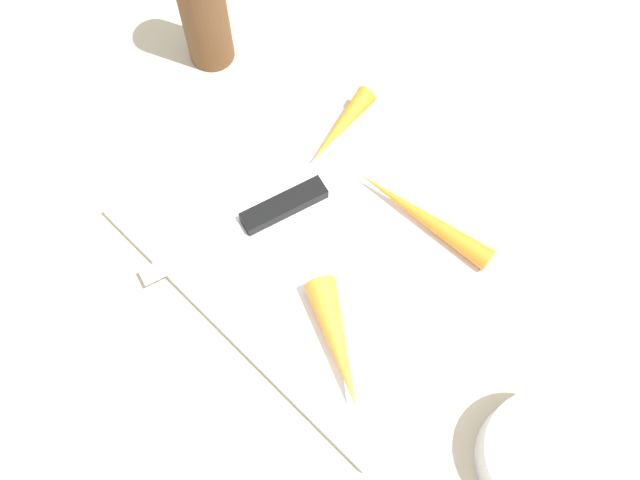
{
  "coord_description": "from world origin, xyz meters",
  "views": [
    {
      "loc": [
        -0.2,
        0.21,
        0.64
      ],
      "look_at": [
        0.0,
        0.0,
        0.01
      ],
      "focal_mm": 39.46,
      "sensor_mm": 36.0,
      "label": 1
    }
  ],
  "objects": [
    {
      "name": "ground_plane",
      "position": [
        0.0,
        0.0,
        0.0
      ],
      "size": [
        1.4,
        1.4,
        0.0
      ],
      "primitive_type": "plane",
      "color": "#C6B793"
    },
    {
      "name": "small_bowl",
      "position": [
        -0.28,
        0.02,
        0.02
      ],
      "size": [
        0.1,
        0.1,
        0.04
      ],
      "primitive_type": "cylinder",
      "color": "silver",
      "rests_on": "ground_plane"
    },
    {
      "name": "pepper_grinder",
      "position": [
        0.26,
        -0.08,
        0.08
      ],
      "size": [
        0.05,
        0.05,
        0.17
      ],
      "primitive_type": "cylinder",
      "color": "brown",
      "rests_on": "ground_plane"
    },
    {
      "name": "carrot_medium",
      "position": [
        -0.09,
        0.07,
        0.03
      ],
      "size": [
        0.12,
        0.09,
        0.03
      ],
      "primitive_type": "cone",
      "rotation": [
        0.0,
        1.57,
        2.61
      ],
      "color": "orange",
      "rests_on": "cutting_board"
    },
    {
      "name": "cutting_board",
      "position": [
        0.0,
        0.0,
        0.01
      ],
      "size": [
        0.36,
        0.26,
        0.01
      ],
      "primitive_type": "cube",
      "color": "white",
      "rests_on": "ground_plane"
    },
    {
      "name": "carrot_longest",
      "position": [
        -0.06,
        -0.09,
        0.02
      ],
      "size": [
        0.16,
        0.04,
        0.02
      ],
      "primitive_type": "cone",
      "rotation": [
        0.0,
        1.57,
        0.11
      ],
      "color": "orange",
      "rests_on": "cutting_board"
    },
    {
      "name": "knife",
      "position": [
        0.05,
        0.01,
        0.02
      ],
      "size": [
        0.08,
        0.2,
        0.01
      ],
      "rotation": [
        0.0,
        0.0,
        1.29
      ],
      "color": "#B7B7BC",
      "rests_on": "cutting_board"
    },
    {
      "name": "carrot_shortest",
      "position": [
        0.07,
        -0.1,
        0.02
      ],
      "size": [
        0.04,
        0.11,
        0.02
      ],
      "primitive_type": "cone",
      "rotation": [
        0.0,
        1.57,
        1.74
      ],
      "color": "orange",
      "rests_on": "cutting_board"
    }
  ]
}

